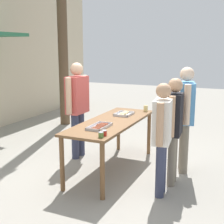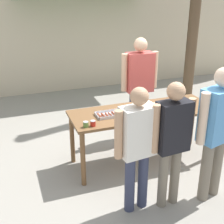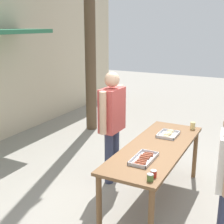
% 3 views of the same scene
% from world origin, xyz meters
% --- Properties ---
extents(ground_plane, '(24.00, 24.00, 0.00)m').
position_xyz_m(ground_plane, '(0.00, 0.00, 0.00)').
color(ground_plane, gray).
extents(serving_table, '(2.24, 0.79, 0.88)m').
position_xyz_m(serving_table, '(0.00, 0.00, 0.78)').
color(serving_table, brown).
rests_on(serving_table, ground).
extents(food_tray_sausages, '(0.48, 0.24, 0.04)m').
position_xyz_m(food_tray_sausages, '(-0.52, -0.02, 0.90)').
color(food_tray_sausages, silver).
rests_on(food_tray_sausages, serving_table).
extents(food_tray_buns, '(0.37, 0.28, 0.06)m').
position_xyz_m(food_tray_buns, '(0.50, -0.02, 0.90)').
color(food_tray_buns, silver).
rests_on(food_tray_buns, serving_table).
extents(condiment_jar_mustard, '(0.07, 0.07, 0.08)m').
position_xyz_m(condiment_jar_mustard, '(-0.99, -0.28, 0.92)').
color(condiment_jar_mustard, '#567A38').
rests_on(condiment_jar_mustard, serving_table).
extents(condiment_jar_ketchup, '(0.07, 0.07, 0.08)m').
position_xyz_m(condiment_jar_ketchup, '(-0.88, -0.28, 0.92)').
color(condiment_jar_ketchup, '#B22319').
rests_on(condiment_jar_ketchup, serving_table).
extents(beer_cup, '(0.08, 0.08, 0.12)m').
position_xyz_m(beer_cup, '(0.98, -0.28, 0.94)').
color(beer_cup, '#DBC67A').
rests_on(beer_cup, serving_table).
extents(person_server_behind_table, '(0.68, 0.26, 1.83)m').
position_xyz_m(person_server_behind_table, '(0.32, 0.87, 1.09)').
color(person_server_behind_table, '#333851').
rests_on(person_server_behind_table, ground).
extents(person_customer_holding_hotdog, '(0.61, 0.29, 1.63)m').
position_xyz_m(person_customer_holding_hotdog, '(-0.56, -1.03, 0.97)').
color(person_customer_holding_hotdog, '#333851').
rests_on(person_customer_holding_hotdog, ground).
extents(person_customer_with_cup, '(0.67, 0.38, 1.79)m').
position_xyz_m(person_customer_with_cup, '(0.47, -1.14, 1.06)').
color(person_customer_with_cup, '#756B5B').
rests_on(person_customer_with_cup, ground).
extents(person_customer_waiting_in_line, '(0.58, 0.25, 1.66)m').
position_xyz_m(person_customer_waiting_in_line, '(-0.13, -1.09, 0.99)').
color(person_customer_waiting_in_line, '#756B5B').
rests_on(person_customer_waiting_in_line, ground).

